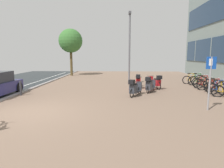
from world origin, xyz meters
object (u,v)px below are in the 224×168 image
object	(u,v)px
scooter_near	(150,85)
parking_sign	(210,77)
bicycle_rack_01	(218,89)
bicycle_rack_07	(191,80)
scooter_far	(156,82)
bicycle_rack_05	(201,82)
lamp_post	(129,45)
bicycle_rack_02	(215,87)
scooter_extra	(134,88)
scooter_mid	(138,82)
street_tree	(71,41)
bollard_far	(21,88)
bicycle_rack_00	(224,91)
bicycle_rack_06	(197,81)
bicycle_rack_04	(203,83)
bicycle_rack_03	(207,85)

from	to	relation	value
scooter_near	parking_sign	xyz separation A→B (m)	(1.82, -3.81, 0.93)
bicycle_rack_01	scooter_near	bearing A→B (deg)	171.85
bicycle_rack_07	scooter_far	world-z (taller)	scooter_far
bicycle_rack_05	lamp_post	xyz separation A→B (m)	(-5.17, 1.28, 2.78)
bicycle_rack_02	bicycle_rack_01	bearing A→B (deg)	-103.08
bicycle_rack_01	scooter_extra	size ratio (longest dim) A/B	0.84
bicycle_rack_07	scooter_mid	world-z (taller)	scooter_mid
scooter_extra	street_tree	xyz separation A→B (m)	(-6.24, 10.82, 3.39)
scooter_extra	bollard_far	world-z (taller)	scooter_extra
bicycle_rack_00	bollard_far	size ratio (longest dim) A/B	1.61
bicycle_rack_06	bicycle_rack_07	size ratio (longest dim) A/B	1.08
scooter_mid	street_tree	size ratio (longest dim) A/B	0.33
bicycle_rack_07	scooter_far	distance (m)	3.94
bicycle_rack_00	bicycle_rack_07	bearing A→B (deg)	89.93
scooter_extra	lamp_post	xyz separation A→B (m)	(-0.06, 4.70, 2.66)
bicycle_rack_05	bollard_far	world-z (taller)	bicycle_rack_05
scooter_near	scooter_extra	distance (m)	1.55
scooter_mid	scooter_far	size ratio (longest dim) A/B	1.00
bicycle_rack_02	scooter_mid	xyz separation A→B (m)	(-4.60, 1.38, 0.12)
bicycle_rack_00	bicycle_rack_04	bearing A→B (deg)	88.09
bicycle_rack_05	lamp_post	world-z (taller)	lamp_post
bicycle_rack_02	bicycle_rack_04	world-z (taller)	bicycle_rack_04
scooter_extra	scooter_near	bearing A→B (deg)	48.09
bicycle_rack_04	parking_sign	world-z (taller)	parking_sign
parking_sign	scooter_mid	bearing A→B (deg)	114.03
bicycle_rack_00	scooter_far	size ratio (longest dim) A/B	0.79
scooter_mid	bollard_far	bearing A→B (deg)	-158.67
bicycle_rack_00	bicycle_rack_01	size ratio (longest dim) A/B	1.04
bicycle_rack_03	scooter_far	bearing A→B (deg)	170.28
bicycle_rack_02	bicycle_rack_03	size ratio (longest dim) A/B	0.96
bicycle_rack_00	lamp_post	bearing A→B (deg)	135.83
scooter_near	bicycle_rack_01	bearing A→B (deg)	-8.15
bicycle_rack_00	lamp_post	world-z (taller)	lamp_post
bicycle_rack_03	bicycle_rack_06	xyz separation A→B (m)	(0.21, 2.12, 0.01)
bicycle_rack_06	scooter_near	world-z (taller)	scooter_near
scooter_near	lamp_post	size ratio (longest dim) A/B	0.29
bicycle_rack_07	scooter_far	size ratio (longest dim) A/B	0.78
bicycle_rack_00	bicycle_rack_02	world-z (taller)	bicycle_rack_00
bicycle_rack_04	parking_sign	distance (m)	5.87
lamp_post	scooter_extra	bearing A→B (deg)	-89.24
scooter_mid	bicycle_rack_04	bearing A→B (deg)	0.38
scooter_far	parking_sign	bearing A→B (deg)	-77.22
bicycle_rack_03	bicycle_rack_05	bearing A→B (deg)	82.20
bicycle_rack_06	scooter_near	size ratio (longest dim) A/B	0.88
bicycle_rack_05	bicycle_rack_06	xyz separation A→B (m)	(0.02, 0.70, 0.02)
bicycle_rack_05	scooter_extra	xyz separation A→B (m)	(-5.11, -3.41, 0.12)
bicycle_rack_00	parking_sign	size ratio (longest dim) A/B	0.60
bicycle_rack_01	parking_sign	distance (m)	3.99
bicycle_rack_01	street_tree	bearing A→B (deg)	137.47
bicycle_rack_01	bollard_far	bearing A→B (deg)	-176.84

